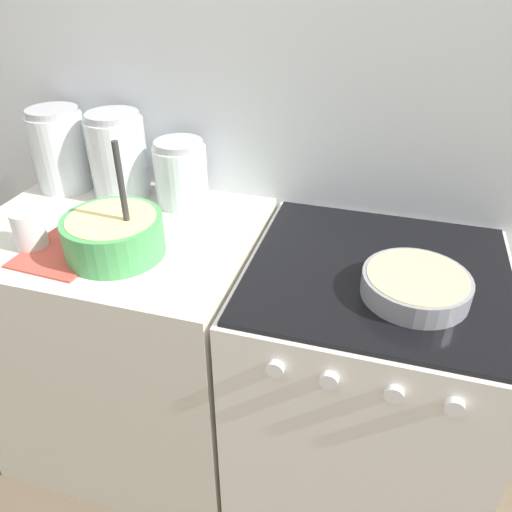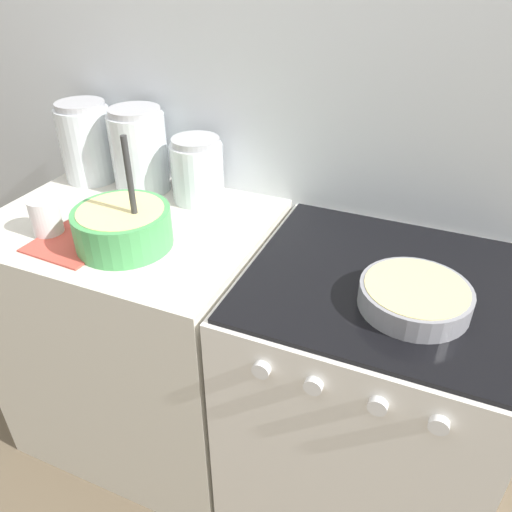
{
  "view_description": "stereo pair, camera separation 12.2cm",
  "coord_description": "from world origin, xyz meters",
  "px_view_note": "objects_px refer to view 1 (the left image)",
  "views": [
    {
      "loc": [
        0.34,
        -0.76,
        1.6
      ],
      "look_at": [
        0.06,
        0.22,
        0.94
      ],
      "focal_mm": 35.0,
      "sensor_mm": 36.0,
      "label": 1
    },
    {
      "loc": [
        0.46,
        -0.72,
        1.6
      ],
      "look_at": [
        0.06,
        0.22,
        0.94
      ],
      "focal_mm": 35.0,
      "sensor_mm": 36.0,
      "label": 2
    }
  ],
  "objects_px": {
    "tin_can": "(29,230)",
    "baking_pan": "(416,285)",
    "storage_jar_left": "(61,155)",
    "storage_jar_right": "(181,177)",
    "stove": "(359,392)",
    "storage_jar_middle": "(119,161)",
    "mixing_bowl": "(114,233)"
  },
  "relations": [
    {
      "from": "stove",
      "to": "storage_jar_middle",
      "type": "distance_m",
      "value": 1.03
    },
    {
      "from": "storage_jar_middle",
      "to": "tin_can",
      "type": "distance_m",
      "value": 0.37
    },
    {
      "from": "stove",
      "to": "mixing_bowl",
      "type": "relative_size",
      "value": 2.85
    },
    {
      "from": "stove",
      "to": "baking_pan",
      "type": "bearing_deg",
      "value": -44.83
    },
    {
      "from": "mixing_bowl",
      "to": "baking_pan",
      "type": "bearing_deg",
      "value": 2.23
    },
    {
      "from": "mixing_bowl",
      "to": "storage_jar_middle",
      "type": "height_order",
      "value": "mixing_bowl"
    },
    {
      "from": "storage_jar_right",
      "to": "storage_jar_left",
      "type": "bearing_deg",
      "value": -180.0
    },
    {
      "from": "stove",
      "to": "tin_can",
      "type": "distance_m",
      "value": 1.05
    },
    {
      "from": "storage_jar_right",
      "to": "baking_pan",
      "type": "bearing_deg",
      "value": -22.63
    },
    {
      "from": "storage_jar_right",
      "to": "tin_can",
      "type": "bearing_deg",
      "value": -128.11
    },
    {
      "from": "storage_jar_middle",
      "to": "storage_jar_right",
      "type": "relative_size",
      "value": 1.33
    },
    {
      "from": "mixing_bowl",
      "to": "baking_pan",
      "type": "relative_size",
      "value": 1.26
    },
    {
      "from": "stove",
      "to": "storage_jar_middle",
      "type": "bearing_deg",
      "value": 165.81
    },
    {
      "from": "stove",
      "to": "baking_pan",
      "type": "relative_size",
      "value": 3.59
    },
    {
      "from": "mixing_bowl",
      "to": "stove",
      "type": "bearing_deg",
      "value": 9.69
    },
    {
      "from": "baking_pan",
      "to": "mixing_bowl",
      "type": "bearing_deg",
      "value": -177.77
    },
    {
      "from": "baking_pan",
      "to": "storage_jar_left",
      "type": "height_order",
      "value": "storage_jar_left"
    },
    {
      "from": "stove",
      "to": "storage_jar_left",
      "type": "distance_m",
      "value": 1.2
    },
    {
      "from": "storage_jar_middle",
      "to": "mixing_bowl",
      "type": "bearing_deg",
      "value": -63.93
    },
    {
      "from": "stove",
      "to": "tin_can",
      "type": "relative_size",
      "value": 8.43
    },
    {
      "from": "storage_jar_left",
      "to": "storage_jar_right",
      "type": "height_order",
      "value": "storage_jar_left"
    },
    {
      "from": "baking_pan",
      "to": "stove",
      "type": "bearing_deg",
      "value": 135.17
    },
    {
      "from": "baking_pan",
      "to": "storage_jar_middle",
      "type": "xyz_separation_m",
      "value": [
        -0.92,
        0.3,
        0.08
      ]
    },
    {
      "from": "stove",
      "to": "storage_jar_middle",
      "type": "height_order",
      "value": "storage_jar_middle"
    },
    {
      "from": "stove",
      "to": "baking_pan",
      "type": "distance_m",
      "value": 0.49
    },
    {
      "from": "storage_jar_left",
      "to": "tin_can",
      "type": "distance_m",
      "value": 0.39
    },
    {
      "from": "tin_can",
      "to": "baking_pan",
      "type": "bearing_deg",
      "value": 3.71
    },
    {
      "from": "baking_pan",
      "to": "storage_jar_left",
      "type": "relative_size",
      "value": 0.95
    },
    {
      "from": "stove",
      "to": "mixing_bowl",
      "type": "height_order",
      "value": "mixing_bowl"
    },
    {
      "from": "baking_pan",
      "to": "storage_jar_right",
      "type": "distance_m",
      "value": 0.77
    },
    {
      "from": "baking_pan",
      "to": "storage_jar_right",
      "type": "relative_size",
      "value": 1.24
    },
    {
      "from": "stove",
      "to": "storage_jar_left",
      "type": "relative_size",
      "value": 3.39
    }
  ]
}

